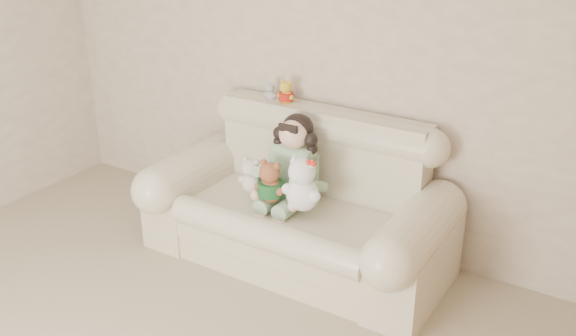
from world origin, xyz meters
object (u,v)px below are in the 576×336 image
at_px(brown_teddy, 270,178).
at_px(cream_teddy, 251,172).
at_px(sofa, 296,195).
at_px(white_cat, 303,179).
at_px(seated_child, 294,159).

height_order(brown_teddy, cream_teddy, brown_teddy).
height_order(sofa, white_cat, sofa).
bearing_deg(cream_teddy, white_cat, 1.36).
xyz_separation_m(sofa, cream_teddy, (-0.29, -0.10, 0.14)).
distance_m(sofa, seated_child, 0.25).
bearing_deg(seated_child, cream_teddy, -135.24).
bearing_deg(white_cat, cream_teddy, 165.70).
distance_m(sofa, white_cat, 0.28).
relative_size(seated_child, brown_teddy, 1.83).
relative_size(seated_child, white_cat, 1.45).
relative_size(sofa, cream_teddy, 6.92).
xyz_separation_m(sofa, white_cat, (0.13, -0.14, 0.20)).
bearing_deg(brown_teddy, sofa, 62.67).
height_order(seated_child, cream_teddy, seated_child).
distance_m(seated_child, brown_teddy, 0.25).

